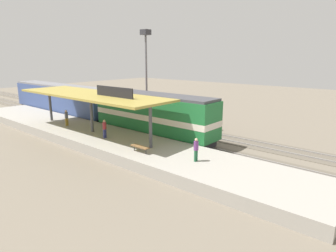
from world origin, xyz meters
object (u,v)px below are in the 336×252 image
(freight_car, at_px, (159,109))
(person_waiting, at_px, (66,117))
(platform_bench, at_px, (140,147))
(person_walking, at_px, (105,128))
(person_boarding, at_px, (196,148))
(passenger_carriage_single, at_px, (60,99))
(light_mast, at_px, (146,55))
(locomotive, at_px, (153,115))

(freight_car, bearing_deg, person_waiting, 152.71)
(platform_bench, xyz_separation_m, person_walking, (0.78, 5.38, 0.51))
(person_boarding, bearing_deg, passenger_carriage_single, 79.77)
(passenger_carriage_single, xyz_separation_m, light_mast, (7.80, -9.52, 6.08))
(person_waiting, distance_m, person_boarding, 16.92)
(platform_bench, xyz_separation_m, passenger_carriage_single, (6.00, 22.24, 0.97))
(locomotive, xyz_separation_m, light_mast, (7.80, 8.48, 5.99))
(light_mast, relative_size, person_waiting, 6.84)
(light_mast, xyz_separation_m, person_boarding, (-12.62, -17.19, -6.54))
(locomotive, bearing_deg, person_walking, 167.75)
(platform_bench, bearing_deg, freight_car, 35.56)
(locomotive, height_order, person_walking, locomotive)
(locomotive, relative_size, person_walking, 8.44)
(locomotive, bearing_deg, platform_bench, -144.73)
(platform_bench, relative_size, locomotive, 0.12)
(light_mast, bearing_deg, passenger_carriage_single, 129.34)
(platform_bench, distance_m, person_waiting, 12.51)
(platform_bench, bearing_deg, light_mast, 42.68)
(locomotive, height_order, passenger_carriage_single, locomotive)
(locomotive, xyz_separation_m, passenger_carriage_single, (0.00, 18.00, -0.10))
(freight_car, distance_m, person_waiting, 10.63)
(platform_bench, xyz_separation_m, locomotive, (6.00, 4.24, 1.07))
(passenger_carriage_single, distance_m, freight_car, 15.37)
(locomotive, distance_m, freight_car, 5.70)
(locomotive, distance_m, light_mast, 12.99)
(person_waiting, bearing_deg, freight_car, -27.29)
(person_boarding, bearing_deg, locomotive, 61.04)
(person_boarding, bearing_deg, platform_bench, 104.80)
(locomotive, xyz_separation_m, person_boarding, (-4.82, -8.71, -0.56))
(person_boarding, bearing_deg, light_mast, 53.72)
(passenger_carriage_single, bearing_deg, person_walking, -107.21)
(freight_car, bearing_deg, person_boarding, -128.03)
(person_walking, bearing_deg, person_waiting, 86.92)
(freight_car, distance_m, person_boarding, 15.29)
(freight_car, xyz_separation_m, light_mast, (3.20, 5.15, 6.43))
(platform_bench, bearing_deg, passenger_carriage_single, 74.90)
(person_waiting, bearing_deg, person_walking, -93.08)
(passenger_carriage_single, xyz_separation_m, person_boarding, (-4.82, -26.71, -0.46))
(platform_bench, bearing_deg, person_walking, 81.77)
(freight_car, xyz_separation_m, person_boarding, (-9.42, -12.05, -0.12))
(platform_bench, height_order, locomotive, locomotive)
(locomotive, bearing_deg, light_mast, 47.40)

